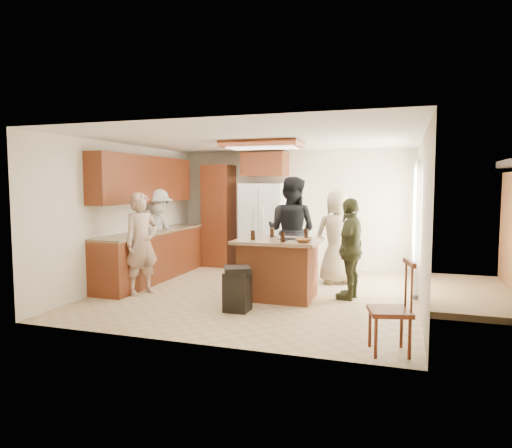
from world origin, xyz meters
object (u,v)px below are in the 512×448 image
(person_front_left, at_px, (142,244))
(kitchen_island, at_px, (278,268))
(person_behind_right, at_px, (338,237))
(person_side_right, at_px, (351,249))
(person_behind_left, at_px, (291,231))
(person_counter, at_px, (156,233))
(spindle_chair, at_px, (392,311))
(refrigerator, at_px, (264,226))
(trash_bin, at_px, (237,289))

(person_front_left, relative_size, kitchen_island, 1.29)
(person_behind_right, xyz_separation_m, person_side_right, (0.34, -1.06, -0.06))
(person_front_left, relative_size, person_side_right, 1.05)
(person_behind_left, height_order, person_counter, person_behind_left)
(kitchen_island, height_order, spindle_chair, spindle_chair)
(person_front_left, xyz_separation_m, person_behind_right, (2.92, 1.79, 0.02))
(person_counter, bearing_deg, person_behind_left, -62.92)
(refrigerator, bearing_deg, kitchen_island, -67.84)
(person_behind_left, height_order, person_behind_right, person_behind_left)
(person_behind_right, bearing_deg, refrigerator, -42.65)
(person_behind_left, distance_m, refrigerator, 1.61)
(trash_bin, bearing_deg, kitchen_island, 68.30)
(kitchen_island, bearing_deg, refrigerator, 112.16)
(person_counter, relative_size, refrigerator, 0.95)
(person_front_left, height_order, person_behind_right, person_behind_right)
(trash_bin, height_order, spindle_chair, spindle_chair)
(person_side_right, bearing_deg, person_behind_right, -150.72)
(person_behind_left, bearing_deg, spindle_chair, 132.64)
(person_side_right, height_order, refrigerator, refrigerator)
(refrigerator, bearing_deg, trash_bin, -79.59)
(spindle_chair, bearing_deg, person_side_right, 106.91)
(person_front_left, relative_size, person_counter, 0.97)
(person_side_right, height_order, person_counter, person_counter)
(spindle_chair, bearing_deg, person_counter, 148.28)
(person_behind_left, xyz_separation_m, spindle_chair, (1.79, -2.91, -0.50))
(person_side_right, xyz_separation_m, trash_bin, (-1.43, -1.20, -0.47))
(person_side_right, distance_m, spindle_chair, 2.34)
(person_behind_right, relative_size, spindle_chair, 1.70)
(spindle_chair, bearing_deg, person_behind_left, 121.57)
(person_behind_right, xyz_separation_m, trash_bin, (-1.09, -2.26, -0.53))
(trash_bin, bearing_deg, person_front_left, 165.58)
(refrigerator, distance_m, spindle_chair, 5.04)
(person_behind_right, height_order, refrigerator, refrigerator)
(person_side_right, height_order, kitchen_island, person_side_right)
(person_behind_left, bearing_deg, person_behind_right, -143.30)
(person_front_left, distance_m, person_side_right, 3.34)
(kitchen_island, bearing_deg, person_behind_left, 91.96)
(refrigerator, bearing_deg, person_behind_right, -29.68)
(person_counter, xyz_separation_m, spindle_chair, (4.37, -2.70, -0.40))
(person_counter, xyz_separation_m, trash_bin, (2.26, -1.68, -0.54))
(person_front_left, distance_m, person_counter, 1.29)
(person_behind_left, bearing_deg, person_counter, 15.62)
(person_behind_left, distance_m, kitchen_island, 1.11)
(person_counter, distance_m, kitchen_island, 2.76)
(trash_bin, bearing_deg, person_behind_right, 64.24)
(person_front_left, bearing_deg, person_side_right, -50.60)
(person_front_left, distance_m, trash_bin, 1.95)
(person_front_left, relative_size, person_behind_right, 0.98)
(person_side_right, relative_size, kitchen_island, 1.23)
(person_behind_left, relative_size, person_side_right, 1.21)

